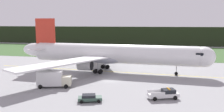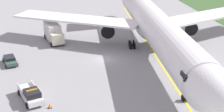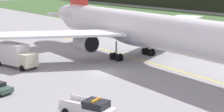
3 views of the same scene
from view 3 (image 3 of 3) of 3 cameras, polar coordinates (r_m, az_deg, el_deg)
The scene contains 5 objects.
ground at distance 52.42m, azimuth -1.26°, elevation -2.61°, with size 320.00×320.00×0.00m, color gray.
taxiway_centerline_main at distance 59.64m, azimuth 5.22°, elevation -0.82°, with size 73.64×0.30×0.01m, color yellow.
airliner at distance 59.29m, azimuth 4.83°, elevation 4.09°, with size 56.06×53.19×15.15m.
ops_pickup_truck at distance 36.24m, azimuth -3.56°, elevation -8.05°, with size 6.02×3.85×1.94m.
catering_truck at distance 57.25m, azimuth -14.80°, elevation 0.19°, with size 7.54×4.16×3.73m.
Camera 3 is at (40.36, -30.61, 13.50)m, focal length 58.79 mm.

